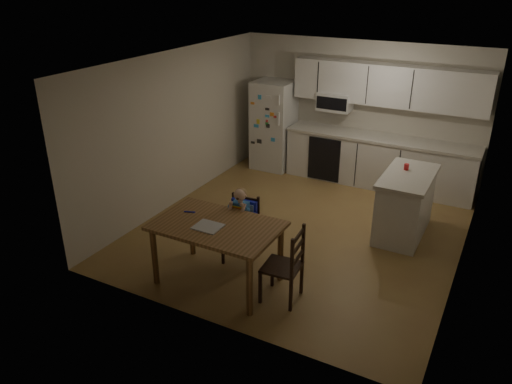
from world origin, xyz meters
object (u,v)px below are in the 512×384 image
object	(u,v)px
refrigerator	(274,125)
kitchen_island	(405,204)
chair_booster	(242,217)
red_cup	(406,167)
dining_table	(217,232)
chair_side	(290,261)

from	to	relation	value
refrigerator	kitchen_island	bearing A→B (deg)	-28.29
refrigerator	chair_booster	bearing A→B (deg)	-70.54
red_cup	dining_table	world-z (taller)	red_cup
dining_table	refrigerator	bearing A→B (deg)	106.65
chair_side	kitchen_island	bearing A→B (deg)	156.33
dining_table	chair_booster	bearing A→B (deg)	90.38
dining_table	chair_booster	distance (m)	0.62
kitchen_island	chair_side	bearing A→B (deg)	-109.23
refrigerator	dining_table	distance (m)	4.10
chair_booster	dining_table	bearing A→B (deg)	-94.98
chair_side	refrigerator	bearing A→B (deg)	-155.73
chair_booster	chair_side	distance (m)	1.10
dining_table	chair_side	size ratio (longest dim) A/B	1.59
kitchen_island	red_cup	size ratio (longest dim) A/B	14.64
chair_booster	red_cup	bearing A→B (deg)	43.47
red_cup	chair_booster	distance (m)	2.56
refrigerator	dining_table	world-z (taller)	refrigerator
refrigerator	chair_side	world-z (taller)	refrigerator
dining_table	chair_side	distance (m)	0.96
refrigerator	kitchen_island	xyz separation A→B (m)	(2.92, -1.57, -0.37)
chair_side	red_cup	bearing A→B (deg)	159.25
refrigerator	chair_side	xyz separation A→B (m)	(2.12, -3.87, -0.31)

